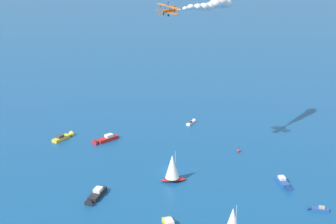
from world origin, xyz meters
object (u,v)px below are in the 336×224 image
marker_buoy (239,151)px  wingwalker_lead (168,2)px  motorboat_offshore (105,140)px  sailboat_mid_cluster (172,168)px  motorboat_outer_ring_a (191,122)px  motorboat_outer_ring_b (64,137)px  biplane_lead (167,10)px  sailboat_inshore (233,223)px  motorboat_far_stbd (95,196)px  motorboat_near_centre (284,183)px  motorboat_ahead (317,209)px

marker_buoy → wingwalker_lead: bearing=86.9°
motorboat_offshore → sailboat_mid_cluster: sailboat_mid_cluster is taller
motorboat_outer_ring_a → motorboat_offshore: bearing=87.5°
motorboat_outer_ring_b → biplane_lead: (-41.21, -17.85, 47.77)m
motorboat_offshore → motorboat_outer_ring_a: motorboat_offshore is taller
motorboat_offshore → marker_buoy: size_ratio=4.75×
motorboat_offshore → wingwalker_lead: 59.19m
sailboat_inshore → biplane_lead: (39.03, -7.06, 44.36)m
motorboat_offshore → motorboat_outer_ring_a: size_ratio=1.72×
sailboat_mid_cluster → marker_buoy: bearing=-79.4°
motorboat_far_stbd → sailboat_mid_cluster: (-3.02, -23.15, 3.59)m
motorboat_outer_ring_a → marker_buoy: (-31.08, 2.59, -0.07)m
motorboat_offshore → biplane_lead: 57.22m
motorboat_near_centre → biplane_lead: (26.77, 22.78, 47.82)m
sailboat_inshore → motorboat_offshore: 70.01m
motorboat_offshore → motorboat_outer_ring_b: (10.30, 11.26, -0.07)m
marker_buoy → wingwalker_lead: wingwalker_lead is taller
motorboat_ahead → sailboat_mid_cluster: size_ratio=0.51×
motorboat_outer_ring_a → biplane_lead: 63.76m
sailboat_mid_cluster → motorboat_outer_ring_b: bearing=16.9°
motorboat_ahead → wingwalker_lead: 67.88m
motorboat_far_stbd → motorboat_outer_ring_b: (45.63, -8.40, -0.05)m
motorboat_far_stbd → motorboat_outer_ring_a: motorboat_far_stbd is taller
biplane_lead → motorboat_near_centre: bearing=-139.6°
wingwalker_lead → sailboat_mid_cluster: bearing=156.2°
sailboat_inshore → biplane_lead: 59.50m
sailboat_inshore → wingwalker_lead: 60.97m
wingwalker_lead → motorboat_outer_ring_a: bearing=-45.3°
sailboat_inshore → sailboat_mid_cluster: 31.83m
motorboat_near_centre → motorboat_outer_ring_b: 79.20m
sailboat_mid_cluster → wingwalker_lead: (7.17, -3.17, 46.30)m
sailboat_mid_cluster → wingwalker_lead: wingwalker_lead is taller
sailboat_inshore → motorboat_near_centre: bearing=-67.7°
motorboat_near_centre → marker_buoy: 25.45m
motorboat_outer_ring_a → biplane_lead: biplane_lead is taller
sailboat_inshore → motorboat_outer_ring_a: sailboat_inshore is taller
motorboat_far_stbd → wingwalker_lead: 56.56m
sailboat_mid_cluster → motorboat_outer_ring_a: bearing=-42.0°
sailboat_mid_cluster → motorboat_ahead: bearing=-146.1°
sailboat_inshore → motorboat_outer_ring_b: (80.24, 10.79, -3.41)m
motorboat_outer_ring_a → wingwalker_lead: (-29.61, 29.93, 50.17)m
motorboat_ahead → biplane_lead: 66.48m
sailboat_inshore → motorboat_offshore: bearing=-0.4°
motorboat_far_stbd → motorboat_outer_ring_a: bearing=-59.0°
motorboat_far_stbd → sailboat_inshore: sailboat_inshore is taller
sailboat_mid_cluster → biplane_lead: biplane_lead is taller
motorboat_far_stbd → motorboat_ahead: 59.10m
sailboat_mid_cluster → motorboat_outer_ring_a: 49.63m
motorboat_far_stbd → wingwalker_lead: bearing=-81.0°
motorboat_near_centre → motorboat_ahead: motorboat_near_centre is taller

